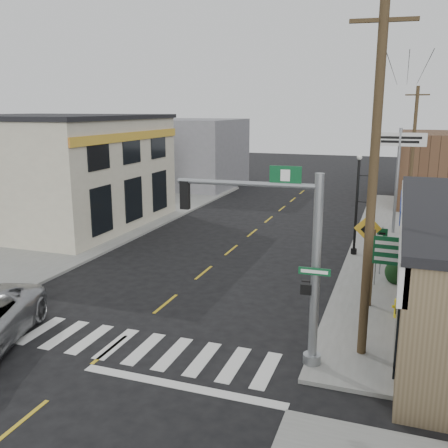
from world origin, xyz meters
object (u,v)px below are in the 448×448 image
(utility_pole_near, at_px, (373,183))
(fire_hydrant, at_px, (397,307))
(traffic_signal_pole, at_px, (292,248))
(utility_pole_far, at_px, (413,152))
(guide_sign, at_px, (392,259))
(lamp_post, at_px, (358,197))
(dance_center_sign, at_px, (399,154))

(utility_pole_near, bearing_deg, fire_hydrant, 67.10)
(traffic_signal_pole, relative_size, fire_hydrant, 7.76)
(utility_pole_near, relative_size, utility_pole_far, 1.17)
(guide_sign, height_order, utility_pole_far, utility_pole_far)
(guide_sign, distance_m, fire_hydrant, 1.74)
(guide_sign, distance_m, lamp_post, 7.18)
(guide_sign, xyz_separation_m, utility_pole_near, (-0.68, -3.93, 3.34))
(lamp_post, bearing_deg, utility_pole_far, 81.28)
(guide_sign, bearing_deg, traffic_signal_pole, -115.31)
(utility_pole_far, bearing_deg, utility_pole_near, -86.84)
(dance_center_sign, bearing_deg, utility_pole_near, -92.36)
(fire_hydrant, bearing_deg, utility_pole_far, 88.63)
(lamp_post, distance_m, dance_center_sign, 6.02)
(utility_pole_near, bearing_deg, traffic_signal_pole, -155.27)
(fire_hydrant, height_order, utility_pole_near, utility_pole_near)
(dance_center_sign, distance_m, utility_pole_far, 4.89)
(lamp_post, height_order, dance_center_sign, dance_center_sign)
(traffic_signal_pole, relative_size, utility_pole_near, 0.56)
(guide_sign, height_order, utility_pole_near, utility_pole_near)
(guide_sign, height_order, lamp_post, lamp_post)
(fire_hydrant, height_order, lamp_post, lamp_post)
(traffic_signal_pole, bearing_deg, lamp_post, 83.71)
(traffic_signal_pole, distance_m, guide_sign, 5.96)
(traffic_signal_pole, height_order, utility_pole_far, utility_pole_far)
(guide_sign, xyz_separation_m, utility_pole_far, (0.73, 17.16, 2.56))
(lamp_post, distance_m, utility_pole_near, 11.10)
(dance_center_sign, relative_size, utility_pole_far, 0.71)
(lamp_post, relative_size, utility_pole_far, 0.58)
(guide_sign, relative_size, utility_pole_far, 0.34)
(dance_center_sign, bearing_deg, traffic_signal_pole, -98.75)
(traffic_signal_pole, relative_size, guide_sign, 1.95)
(traffic_signal_pole, height_order, fire_hydrant, traffic_signal_pole)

